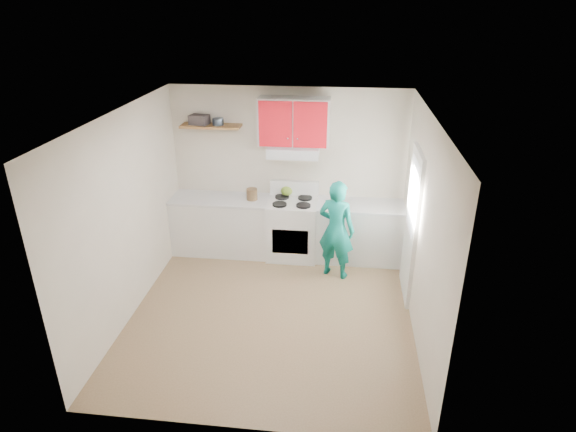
# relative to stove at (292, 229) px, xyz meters

# --- Properties ---
(floor) EXTENTS (3.80, 3.80, 0.00)m
(floor) POSITION_rel_stove_xyz_m (-0.10, -1.57, -0.46)
(floor) COLOR brown
(floor) RESTS_ON ground
(ceiling) EXTENTS (3.60, 3.80, 0.04)m
(ceiling) POSITION_rel_stove_xyz_m (-0.10, -1.57, 2.14)
(ceiling) COLOR white
(ceiling) RESTS_ON floor
(back_wall) EXTENTS (3.60, 0.04, 2.60)m
(back_wall) POSITION_rel_stove_xyz_m (-0.10, 0.32, 0.84)
(back_wall) COLOR beige
(back_wall) RESTS_ON floor
(front_wall) EXTENTS (3.60, 0.04, 2.60)m
(front_wall) POSITION_rel_stove_xyz_m (-0.10, -3.47, 0.84)
(front_wall) COLOR beige
(front_wall) RESTS_ON floor
(left_wall) EXTENTS (0.04, 3.80, 2.60)m
(left_wall) POSITION_rel_stove_xyz_m (-1.90, -1.57, 0.84)
(left_wall) COLOR beige
(left_wall) RESTS_ON floor
(right_wall) EXTENTS (0.04, 3.80, 2.60)m
(right_wall) POSITION_rel_stove_xyz_m (1.70, -1.57, 0.84)
(right_wall) COLOR beige
(right_wall) RESTS_ON floor
(door) EXTENTS (0.05, 0.85, 2.05)m
(door) POSITION_rel_stove_xyz_m (1.68, -0.88, 0.56)
(door) COLOR white
(door) RESTS_ON floor
(door_glass) EXTENTS (0.01, 0.55, 0.95)m
(door_glass) POSITION_rel_stove_xyz_m (1.65, -0.88, 0.99)
(door_glass) COLOR white
(door_glass) RESTS_ON door
(counter_left) EXTENTS (1.52, 0.60, 0.90)m
(counter_left) POSITION_rel_stove_xyz_m (-1.14, 0.02, -0.01)
(counter_left) COLOR silver
(counter_left) RESTS_ON floor
(counter_right) EXTENTS (1.32, 0.60, 0.90)m
(counter_right) POSITION_rel_stove_xyz_m (1.04, 0.02, -0.01)
(counter_right) COLOR silver
(counter_right) RESTS_ON floor
(stove) EXTENTS (0.76, 0.65, 0.92)m
(stove) POSITION_rel_stove_xyz_m (0.00, 0.00, 0.00)
(stove) COLOR white
(stove) RESTS_ON floor
(range_hood) EXTENTS (0.76, 0.44, 0.15)m
(range_hood) POSITION_rel_stove_xyz_m (0.00, 0.10, 1.24)
(range_hood) COLOR silver
(range_hood) RESTS_ON back_wall
(upper_cabinets) EXTENTS (1.02, 0.33, 0.70)m
(upper_cabinets) POSITION_rel_stove_xyz_m (0.00, 0.16, 1.66)
(upper_cabinets) COLOR red
(upper_cabinets) RESTS_ON back_wall
(shelf) EXTENTS (0.90, 0.30, 0.04)m
(shelf) POSITION_rel_stove_xyz_m (-1.25, 0.18, 1.56)
(shelf) COLOR brown
(shelf) RESTS_ON back_wall
(books) EXTENTS (0.31, 0.25, 0.14)m
(books) POSITION_rel_stove_xyz_m (-1.42, 0.18, 1.65)
(books) COLOR #3B3436
(books) RESTS_ON shelf
(tin) EXTENTS (0.18, 0.18, 0.10)m
(tin) POSITION_rel_stove_xyz_m (-1.14, 0.17, 1.63)
(tin) COLOR #333D4C
(tin) RESTS_ON shelf
(kettle) EXTENTS (0.19, 0.19, 0.16)m
(kettle) POSITION_rel_stove_xyz_m (-0.12, 0.25, 0.54)
(kettle) COLOR olive
(kettle) RESTS_ON stove
(crock) EXTENTS (0.17, 0.17, 0.20)m
(crock) POSITION_rel_stove_xyz_m (-0.63, 0.02, 0.54)
(crock) COLOR brown
(crock) RESTS_ON counter_left
(cutting_board) EXTENTS (0.33, 0.27, 0.02)m
(cutting_board) POSITION_rel_stove_xyz_m (0.82, -0.09, 0.45)
(cutting_board) COLOR olive
(cutting_board) RESTS_ON counter_right
(silicone_mat) EXTENTS (0.39, 0.36, 0.01)m
(silicone_mat) POSITION_rel_stove_xyz_m (1.31, 0.05, 0.44)
(silicone_mat) COLOR red
(silicone_mat) RESTS_ON counter_right
(person) EXTENTS (0.63, 0.52, 1.48)m
(person) POSITION_rel_stove_xyz_m (0.69, -0.52, 0.28)
(person) COLOR #0C7365
(person) RESTS_ON floor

